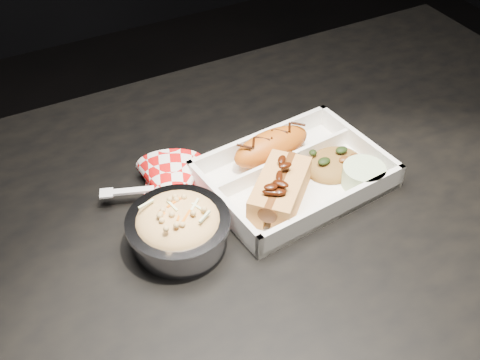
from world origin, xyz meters
name	(u,v)px	position (x,y,z in m)	size (l,w,h in m)	color
dining_table	(281,253)	(0.00, 0.00, 0.66)	(1.20, 0.80, 0.75)	black
food_tray	(293,178)	(0.04, 0.04, 0.76)	(0.27, 0.20, 0.04)	white
fried_pastry	(271,146)	(0.03, 0.09, 0.78)	(0.13, 0.05, 0.05)	#C55B13
hotdog	(280,188)	(0.00, 0.01, 0.78)	(0.13, 0.12, 0.06)	#D79349
fried_rice_mound	(335,159)	(0.11, 0.03, 0.77)	(0.09, 0.07, 0.03)	olive
cupcake_liner	(363,176)	(0.12, -0.01, 0.77)	(0.06, 0.06, 0.03)	#B9D6A1
foil_coleslaw_cup	(178,227)	(-0.15, 0.01, 0.78)	(0.13, 0.13, 0.07)	silver
napkin_fork	(173,189)	(-0.13, 0.09, 0.77)	(0.18, 0.14, 0.10)	red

